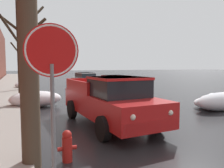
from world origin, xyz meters
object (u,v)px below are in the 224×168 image
bare_tree_mid_block (20,49)px  fire_hydrant (67,146)px  pickup_truck_red_approaching_near_lane (111,101)px  stop_sign_at_corner (52,67)px  sedan_maroon_parked_kerbside_close (116,85)px  bare_tree_second_along_sidewalk (21,42)px  sedan_white_parked_kerbside_mid (86,79)px

bare_tree_mid_block → fire_hydrant: size_ratio=9.80×
pickup_truck_red_approaching_near_lane → fire_hydrant: (-2.07, -2.43, -0.52)m
fire_hydrant → stop_sign_at_corner: (-0.51, -1.53, 1.75)m
pickup_truck_red_approaching_near_lane → sedan_maroon_parked_kerbside_close: 8.17m
stop_sign_at_corner → pickup_truck_red_approaching_near_lane: bearing=56.9°
pickup_truck_red_approaching_near_lane → fire_hydrant: bearing=-130.4°
pickup_truck_red_approaching_near_lane → fire_hydrant: size_ratio=7.47×
bare_tree_second_along_sidewalk → fire_hydrant: bearing=-84.5°
sedan_white_parked_kerbside_mid → fire_hydrant: sedan_white_parked_kerbside_mid is taller
bare_tree_mid_block → sedan_maroon_parked_kerbside_close: (6.36, -5.30, -2.78)m
pickup_truck_red_approaching_near_lane → stop_sign_at_corner: (-2.58, -3.96, 1.22)m
pickup_truck_red_approaching_near_lane → stop_sign_at_corner: bearing=-123.1°
pickup_truck_red_approaching_near_lane → sedan_maroon_parked_kerbside_close: (3.58, 7.35, -0.13)m
sedan_maroon_parked_kerbside_close → stop_sign_at_corner: bearing=-118.6°
bare_tree_mid_block → sedan_maroon_parked_kerbside_close: bare_tree_mid_block is taller
bare_tree_mid_block → bare_tree_second_along_sidewalk: bearing=-90.2°
bare_tree_mid_block → fire_hydrant: 15.43m
sedan_maroon_parked_kerbside_close → sedan_white_parked_kerbside_mid: same height
bare_tree_mid_block → sedan_white_parked_kerbside_mid: bearing=17.8°
stop_sign_at_corner → bare_tree_mid_block: bearing=90.7°
bare_tree_mid_block → pickup_truck_red_approaching_near_lane: bearing=-77.6°
stop_sign_at_corner → bare_tree_second_along_sidewalk: bearing=91.4°
sedan_white_parked_kerbside_mid → sedan_maroon_parked_kerbside_close: bearing=-88.8°
bare_tree_mid_block → pickup_truck_red_approaching_near_lane: size_ratio=1.31×
bare_tree_second_along_sidewalk → bare_tree_mid_block: bare_tree_mid_block is taller
bare_tree_second_along_sidewalk → pickup_truck_red_approaching_near_lane: bearing=-62.0°
bare_tree_second_along_sidewalk → stop_sign_at_corner: bearing=-88.6°
pickup_truck_red_approaching_near_lane → sedan_maroon_parked_kerbside_close: pickup_truck_red_approaching_near_lane is taller
pickup_truck_red_approaching_near_lane → stop_sign_at_corner: stop_sign_at_corner is taller
bare_tree_second_along_sidewalk → sedan_maroon_parked_kerbside_close: bare_tree_second_along_sidewalk is taller
bare_tree_second_along_sidewalk → sedan_maroon_parked_kerbside_close: (6.38, 2.06, -2.61)m
sedan_white_parked_kerbside_mid → stop_sign_at_corner: size_ratio=1.57×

